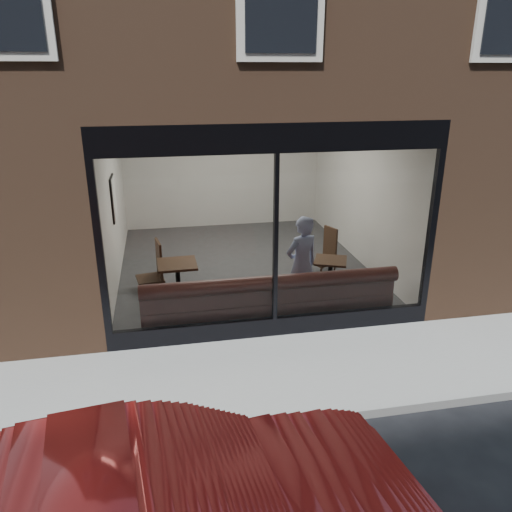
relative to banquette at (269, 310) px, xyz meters
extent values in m
plane|color=black|center=(0.00, -2.45, -0.23)|extent=(120.00, 120.00, 0.00)
cube|color=gray|center=(0.00, -1.45, -0.22)|extent=(40.00, 2.00, 0.01)
cube|color=gray|center=(0.00, -2.50, -0.17)|extent=(40.00, 0.10, 0.12)
cube|color=brown|center=(-3.75, 5.55, 1.38)|extent=(2.50, 12.00, 3.20)
cube|color=brown|center=(3.75, 5.55, 1.38)|extent=(2.50, 12.00, 3.20)
cube|color=brown|center=(0.00, 8.55, 1.38)|extent=(5.00, 6.00, 3.20)
plane|color=#2D2D30|center=(0.00, 2.55, -0.21)|extent=(6.00, 6.00, 0.00)
plane|color=white|center=(0.00, 2.55, 2.97)|extent=(6.00, 6.00, 0.00)
plane|color=silver|center=(0.00, 5.54, 1.37)|extent=(5.00, 0.00, 5.00)
plane|color=silver|center=(-2.49, 2.55, 1.37)|extent=(0.00, 6.00, 6.00)
plane|color=silver|center=(2.49, 2.55, 1.37)|extent=(0.00, 6.00, 6.00)
cube|color=black|center=(0.00, -0.40, -0.08)|extent=(5.00, 0.10, 0.30)
cube|color=black|center=(0.00, -0.40, 2.77)|extent=(5.00, 0.10, 0.40)
cube|color=black|center=(0.00, -0.40, 1.32)|extent=(0.06, 0.10, 2.50)
plane|color=white|center=(0.00, -0.43, 1.33)|extent=(4.80, 0.00, 4.80)
cube|color=#3D1B16|center=(0.00, 0.00, 0.00)|extent=(4.00, 0.55, 0.45)
imported|color=#9FABD9|center=(0.62, 0.32, 0.61)|extent=(0.71, 0.59, 1.68)
cube|color=black|center=(-1.39, 1.01, 0.52)|extent=(0.67, 0.67, 0.04)
cube|color=black|center=(1.25, 0.68, 0.52)|extent=(0.70, 0.70, 0.03)
cube|color=black|center=(-1.89, 1.66, 0.01)|extent=(0.54, 0.54, 0.05)
cube|color=black|center=(1.49, 1.83, 0.01)|extent=(0.48, 0.48, 0.04)
cube|color=white|center=(-2.45, 2.40, 1.38)|extent=(0.02, 0.58, 0.77)
camera|label=1|loc=(-1.57, -7.04, 3.62)|focal=35.00mm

